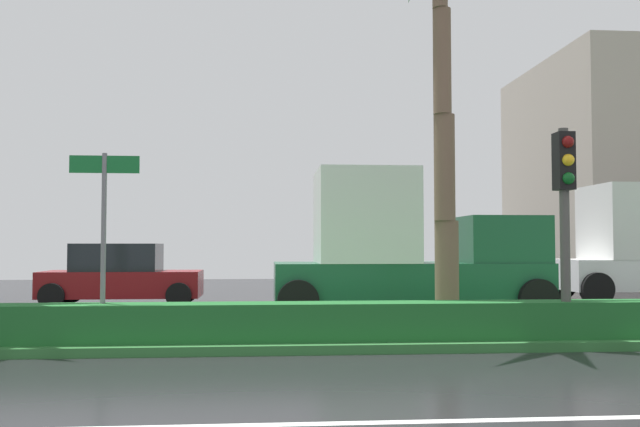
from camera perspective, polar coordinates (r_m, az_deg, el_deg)
ground_plane at (r=13.68m, az=-9.85°, el=-9.84°), size 90.00×42.00×0.10m
median_strip at (r=12.68m, az=-10.26°, el=-9.84°), size 85.50×4.00×0.15m
median_hedge at (r=11.25m, az=-10.95°, el=-8.83°), size 76.50×0.70×0.60m
traffic_signal_median_right at (r=12.11m, az=19.56°, el=1.61°), size 0.28×0.43×3.47m
street_name_sign at (r=11.54m, az=-17.42°, el=-0.51°), size 1.10×0.08×3.00m
car_in_traffic_second at (r=20.02m, az=-16.11°, el=-4.96°), size 4.30×2.02×1.72m
box_truck_lead at (r=16.64m, az=7.06°, el=-3.05°), size 6.40×2.64×3.46m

